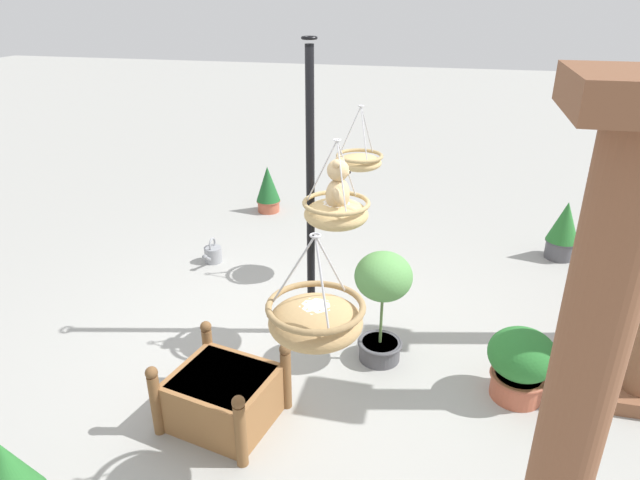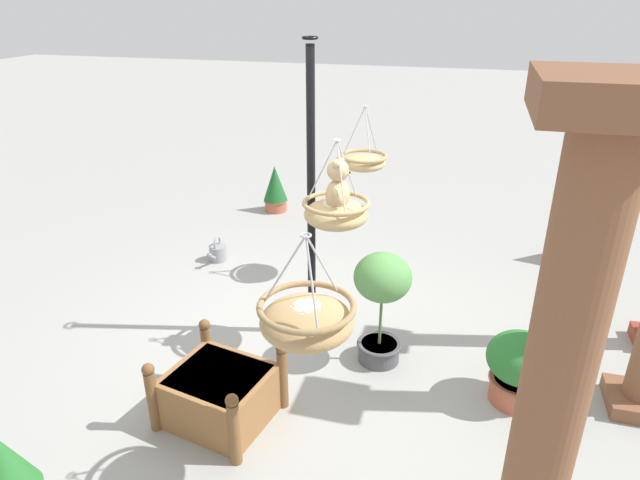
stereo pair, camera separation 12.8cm
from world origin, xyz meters
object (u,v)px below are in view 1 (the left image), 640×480
object	(u,v)px
potted_plant_flowering_red	(564,230)
display_pole_central	(311,252)
hanging_basket_left_high	(359,161)
potted_plant_bushy_green	(521,363)
potted_plant_small_succulent	(268,189)
wooden_planter_box	(223,395)
teddy_bear	(339,189)
watering_can	(213,254)
hanging_basket_with_teddy	(336,212)
potted_plant_conical_shrub	(383,294)
hanging_basket_right_low	(316,319)

from	to	relation	value
potted_plant_flowering_red	display_pole_central	bearing A→B (deg)	-48.48
potted_plant_flowering_red	hanging_basket_left_high	bearing A→B (deg)	-66.47
display_pole_central	potted_plant_bushy_green	world-z (taller)	display_pole_central
display_pole_central	potted_plant_small_succulent	bearing A→B (deg)	-154.48
wooden_planter_box	teddy_bear	bearing A→B (deg)	151.35
display_pole_central	watering_can	xyz separation A→B (m)	(-1.12, -1.46, -0.71)
display_pole_central	potted_plant_bushy_green	bearing A→B (deg)	74.10
wooden_planter_box	watering_can	distance (m)	2.64
potted_plant_bushy_green	hanging_basket_left_high	bearing A→B (deg)	-137.51
teddy_bear	watering_can	bearing A→B (deg)	-126.24
watering_can	hanging_basket_with_teddy	bearing A→B (deg)	53.41
potted_plant_small_succulent	potted_plant_conical_shrub	size ratio (longest dim) A/B	0.66
hanging_basket_right_low	watering_can	distance (m)	3.58
display_pole_central	watering_can	bearing A→B (deg)	-127.48
hanging_basket_left_high	hanging_basket_right_low	xyz separation A→B (m)	(2.88, 0.25, -0.07)
wooden_planter_box	watering_can	world-z (taller)	wooden_planter_box
teddy_bear	potted_plant_flowering_red	distance (m)	3.38
potted_plant_conical_shrub	watering_can	world-z (taller)	potted_plant_conical_shrub
display_pole_central	hanging_basket_left_high	xyz separation A→B (m)	(-1.20, 0.21, 0.49)
display_pole_central	potted_plant_conical_shrub	size ratio (longest dim) A/B	2.59
hanging_basket_with_teddy	potted_plant_bushy_green	bearing A→B (deg)	76.90
potted_plant_small_succulent	potted_plant_conical_shrub	bearing A→B (deg)	33.09
wooden_planter_box	potted_plant_bushy_green	xyz separation A→B (m)	(-0.76, 2.10, 0.10)
hanging_basket_with_teddy	teddy_bear	size ratio (longest dim) A/B	1.61
teddy_bear	potted_plant_bushy_green	bearing A→B (deg)	76.71
display_pole_central	wooden_planter_box	size ratio (longest dim) A/B	2.88
potted_plant_flowering_red	potted_plant_bushy_green	distance (m)	2.77
wooden_planter_box	potted_plant_bushy_green	distance (m)	2.23
hanging_basket_with_teddy	watering_can	xyz separation A→B (m)	(-1.27, -1.71, -1.16)
hanging_basket_left_high	potted_plant_bushy_green	xyz separation A→B (m)	(1.70, 1.56, -0.99)
teddy_bear	hanging_basket_right_low	size ratio (longest dim) A/B	0.70
display_pole_central	hanging_basket_right_low	world-z (taller)	display_pole_central
potted_plant_bushy_green	potted_plant_small_succulent	xyz separation A→B (m)	(-3.32, -3.11, 0.02)
hanging_basket_with_teddy	potted_plant_conical_shrub	bearing A→B (deg)	73.88
hanging_basket_left_high	potted_plant_bushy_green	bearing A→B (deg)	42.49
hanging_basket_right_low	watering_can	xyz separation A→B (m)	(-2.80, -1.92, -1.13)
hanging_basket_left_high	hanging_basket_right_low	world-z (taller)	hanging_basket_left_high
potted_plant_flowering_red	potted_plant_bushy_green	xyz separation A→B (m)	(2.68, -0.70, -0.04)
hanging_basket_with_teddy	potted_plant_flowering_red	xyz separation A→B (m)	(-2.33, 2.21, -0.91)
wooden_planter_box	potted_plant_conical_shrub	size ratio (longest dim) A/B	0.90
hanging_basket_left_high	watering_can	distance (m)	2.06
hanging_basket_with_teddy	potted_plant_flowering_red	size ratio (longest dim) A/B	1.03
hanging_basket_right_low	potted_plant_bushy_green	xyz separation A→B (m)	(-1.18, 1.30, -0.92)
display_pole_central	potted_plant_flowering_red	distance (m)	3.32
display_pole_central	hanging_basket_right_low	bearing A→B (deg)	15.24
hanging_basket_with_teddy	potted_plant_flowering_red	bearing A→B (deg)	136.49
potted_plant_flowering_red	potted_plant_conical_shrub	world-z (taller)	potted_plant_conical_shrub
display_pole_central	hanging_basket_with_teddy	world-z (taller)	display_pole_central
watering_can	hanging_basket_left_high	bearing A→B (deg)	92.57
potted_plant_small_succulent	watering_can	world-z (taller)	potted_plant_small_succulent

